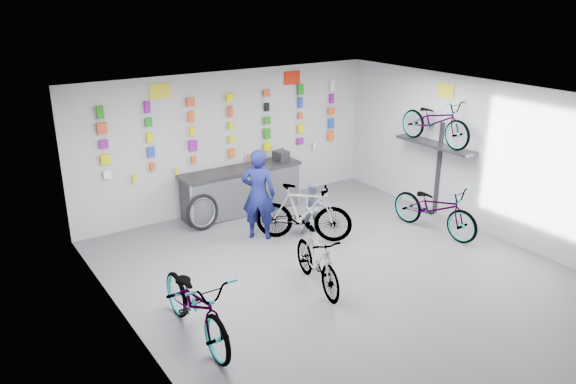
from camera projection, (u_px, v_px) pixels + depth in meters
floor at (345, 277)px, 9.48m from camera, size 8.00×8.00×0.00m
ceiling at (352, 101)px, 8.46m from camera, size 8.00×8.00×0.00m
wall_back at (230, 141)px, 12.10m from camera, size 7.00×0.00×7.00m
wall_left at (136, 247)px, 7.14m from camera, size 0.00×8.00×8.00m
wall_right at (489, 159)px, 10.80m from camera, size 0.00×8.00×8.00m
counter at (242, 191)px, 12.08m from camera, size 2.70×0.66×1.00m
merch_wall at (232, 128)px, 11.94m from camera, size 5.58×0.08×1.57m
wall_bracket at (435, 148)px, 11.66m from camera, size 0.39×1.90×2.00m
sign_left at (160, 91)px, 10.88m from camera, size 0.42×0.02×0.30m
sign_right at (292, 78)px, 12.50m from camera, size 0.42×0.02×0.30m
sign_side at (446, 91)px, 11.33m from camera, size 0.02×0.40×0.30m
bike_left at (196, 303)px, 7.67m from camera, size 0.74×2.06×1.08m
bike_center at (317, 260)px, 9.00m from camera, size 0.78×1.68×0.97m
bike_right at (435, 208)px, 11.08m from camera, size 0.90×2.02×1.03m
bike_service at (303, 213)px, 10.72m from camera, size 1.72×1.67×1.13m
bike_wall at (435, 121)px, 11.42m from camera, size 0.63×1.80×0.95m
clerk at (258, 194)px, 10.71m from camera, size 0.77×0.75×1.79m
customer at (314, 208)px, 11.02m from camera, size 0.64×0.59×1.06m
spare_wheel at (203, 212)px, 11.25m from camera, size 0.76×0.29×0.75m
register at (281, 156)px, 12.41m from camera, size 0.33×0.34×0.22m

